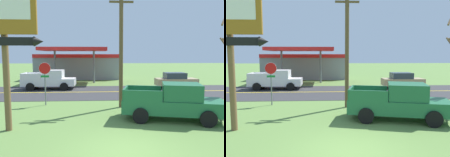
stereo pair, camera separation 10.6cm
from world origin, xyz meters
The scene contains 10 objects.
ground_plane centered at (0.00, 0.00, 0.00)m, with size 180.00×180.00×0.00m, color #5B7F3D.
road_asphalt centered at (0.00, 13.00, 0.01)m, with size 140.00×8.00×0.02m, color #333335.
road_centre_line centered at (0.00, 13.00, 0.02)m, with size 126.00×0.20×0.01m, color gold.
motel_sign centered at (-5.00, 2.49, 4.49)m, with size 3.20×0.54×6.47m.
stop_sign centered at (-4.61, 7.76, 2.03)m, with size 0.80×0.08×2.95m.
utility_pole centered at (0.52, 6.87, 4.33)m, with size 1.72×0.26×8.12m.
gas_station centered at (-3.93, 25.80, 1.94)m, with size 12.00×11.50×4.40m.
pickup_green_parked_on_lawn centered at (3.02, 3.82, 0.96)m, with size 5.52×3.14×1.96m.
pickup_white_on_road centered at (-5.87, 15.00, 0.96)m, with size 5.20×2.24×1.96m.
car_tan_mid_lane centered at (7.11, 15.00, 0.83)m, with size 4.20×2.00×1.64m.
Camera 1 is at (-0.95, -7.48, 3.42)m, focal length 35.35 mm.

